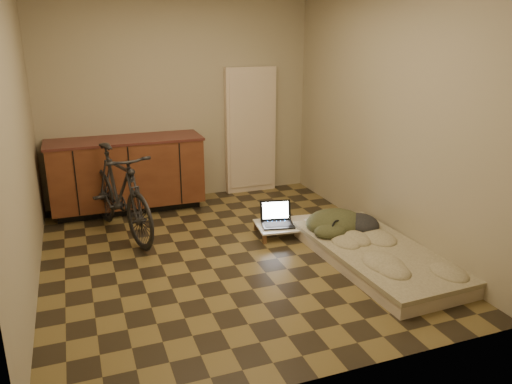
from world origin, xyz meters
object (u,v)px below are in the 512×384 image
object	(u,v)px
laptop	(277,220)
lap_desk	(288,225)
bicycle	(119,188)
futon	(377,256)

from	to	relation	value
laptop	lap_desk	bearing A→B (deg)	-5.65
laptop	bicycle	bearing A→B (deg)	171.97
bicycle	futon	size ratio (longest dim) A/B	0.89
laptop	futon	bearing A→B (deg)	-46.87
lap_desk	laptop	xyz separation A→B (m)	(-0.12, 0.04, 0.06)
bicycle	lap_desk	xyz separation A→B (m)	(1.72, -0.62, -0.44)
bicycle	lap_desk	world-z (taller)	bicycle
bicycle	lap_desk	distance (m)	1.88
bicycle	futon	world-z (taller)	bicycle
lap_desk	laptop	distance (m)	0.14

